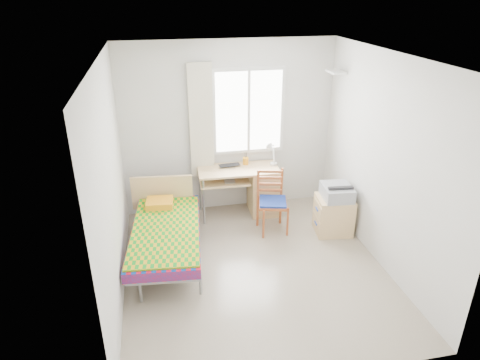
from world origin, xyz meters
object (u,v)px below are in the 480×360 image
chair (273,198)px  cabinet (333,215)px  printer (337,192)px  desk (259,188)px  bed (166,230)px

chair → cabinet: size_ratio=1.64×
chair → printer: size_ratio=1.87×
desk → cabinet: size_ratio=2.22×
bed → printer: bearing=8.5°
bed → chair: chair is taller
desk → printer: (0.92, -0.82, 0.23)m
bed → printer: 2.41m
printer → bed: bearing=-171.8°
desk → chair: bearing=-81.7°
chair → printer: (0.86, -0.26, 0.13)m
chair → bed: bearing=-152.1°
chair → printer: 0.90m
cabinet → desk: bearing=144.9°
bed → cabinet: bed is taller
desk → cabinet: bearing=-40.0°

